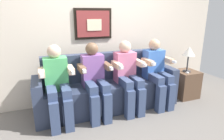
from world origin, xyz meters
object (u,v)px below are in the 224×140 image
(couch, at_px, (108,90))
(person_left_center, at_px, (95,78))
(person_leftmost, at_px, (57,82))
(person_right_center, at_px, (128,74))
(person_rightmost, at_px, (157,70))
(spare_remote_on_table, at_px, (186,72))
(table_lamp, at_px, (189,52))
(side_table_right, at_px, (185,84))

(couch, distance_m, person_left_center, 0.43)
(person_leftmost, distance_m, person_right_center, 1.07)
(person_left_center, relative_size, person_right_center, 1.00)
(person_left_center, distance_m, person_right_center, 0.54)
(person_rightmost, xyz_separation_m, spare_remote_on_table, (0.62, 0.00, -0.10))
(table_lamp, bearing_deg, couch, 174.70)
(person_leftmost, bearing_deg, person_right_center, 0.00)
(person_rightmost, height_order, spare_remote_on_table, person_rightmost)
(person_rightmost, xyz_separation_m, side_table_right, (0.69, 0.06, -0.36))
(person_left_center, xyz_separation_m, spare_remote_on_table, (1.69, 0.00, -0.10))
(person_rightmost, relative_size, spare_remote_on_table, 8.54)
(person_left_center, bearing_deg, table_lamp, 1.08)
(spare_remote_on_table, bearing_deg, person_right_center, -179.99)
(couch, xyz_separation_m, person_right_center, (0.27, -0.17, 0.29))
(spare_remote_on_table, bearing_deg, couch, 173.24)
(couch, bearing_deg, table_lamp, -5.30)
(person_leftmost, relative_size, person_right_center, 1.00)
(couch, xyz_separation_m, person_rightmost, (0.80, -0.17, 0.29))
(side_table_right, xyz_separation_m, spare_remote_on_table, (-0.08, -0.06, 0.26))
(couch, height_order, table_lamp, table_lamp)
(person_left_center, xyz_separation_m, person_rightmost, (1.07, 0.00, 0.00))
(person_right_center, bearing_deg, couch, 147.86)
(couch, distance_m, side_table_right, 1.50)
(couch, height_order, side_table_right, couch)
(person_leftmost, bearing_deg, person_left_center, 0.00)
(person_leftmost, height_order, person_rightmost, same)
(person_right_center, height_order, person_rightmost, same)
(person_leftmost, relative_size, table_lamp, 2.41)
(person_leftmost, distance_m, person_rightmost, 1.61)
(spare_remote_on_table, bearing_deg, person_left_center, -180.00)
(spare_remote_on_table, bearing_deg, side_table_right, 38.82)
(couch, bearing_deg, spare_remote_on_table, -6.76)
(person_leftmost, relative_size, spare_remote_on_table, 8.54)
(couch, relative_size, person_left_center, 2.07)
(person_rightmost, xyz_separation_m, table_lamp, (0.66, 0.03, 0.25))
(person_right_center, xyz_separation_m, table_lamp, (1.20, 0.03, 0.25))
(person_left_center, distance_m, person_rightmost, 1.07)
(person_right_center, bearing_deg, spare_remote_on_table, 0.01)
(person_leftmost, xyz_separation_m, person_left_center, (0.54, 0.00, 0.00))
(table_lamp, relative_size, spare_remote_on_table, 3.54)
(person_left_center, bearing_deg, person_rightmost, 0.00)
(couch, bearing_deg, person_rightmost, -11.83)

